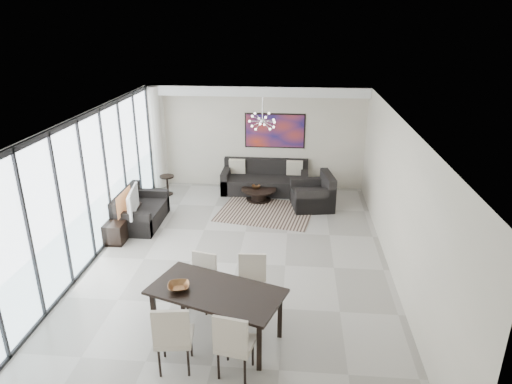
# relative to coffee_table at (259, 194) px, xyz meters

# --- Properties ---
(room_shell) EXTENTS (6.00, 9.00, 2.90)m
(room_shell) POSITION_rel_coffee_table_xyz_m (0.32, -3.39, 1.27)
(room_shell) COLOR #A8A39B
(room_shell) RESTS_ON ground
(window_wall) EXTENTS (0.37, 8.95, 2.90)m
(window_wall) POSITION_rel_coffee_table_xyz_m (-3.00, -3.39, 1.28)
(window_wall) COLOR white
(window_wall) RESTS_ON floor
(soffit) EXTENTS (5.98, 0.40, 0.26)m
(soffit) POSITION_rel_coffee_table_xyz_m (-0.14, 0.91, 2.59)
(soffit) COLOR white
(soffit) RESTS_ON room_shell
(painting) EXTENTS (1.68, 0.04, 0.98)m
(painting) POSITION_rel_coffee_table_xyz_m (0.36, 1.08, 1.47)
(painting) COLOR red
(painting) RESTS_ON room_shell
(chandelier) EXTENTS (0.66, 0.66, 0.71)m
(chandelier) POSITION_rel_coffee_table_xyz_m (0.16, -0.89, 2.17)
(chandelier) COLOR silver
(chandelier) RESTS_ON room_shell
(rug) EXTENTS (2.57, 2.14, 0.01)m
(rug) POSITION_rel_coffee_table_xyz_m (0.24, -0.79, -0.18)
(rug) COLOR black
(rug) RESTS_ON floor
(coffee_table) EXTENTS (0.93, 0.93, 0.33)m
(coffee_table) POSITION_rel_coffee_table_xyz_m (0.00, 0.00, 0.00)
(coffee_table) COLOR black
(coffee_table) RESTS_ON floor
(bowl_coffee) EXTENTS (0.26, 0.26, 0.07)m
(bowl_coffee) POSITION_rel_coffee_table_xyz_m (-0.08, 0.04, 0.18)
(bowl_coffee) COLOR brown
(bowl_coffee) RESTS_ON coffee_table
(sofa_main) EXTENTS (2.38, 0.97, 0.86)m
(sofa_main) POSITION_rel_coffee_table_xyz_m (0.12, 0.68, 0.11)
(sofa_main) COLOR black
(sofa_main) RESTS_ON floor
(loveseat) EXTENTS (0.91, 1.61, 0.81)m
(loveseat) POSITION_rel_coffee_table_xyz_m (-2.69, -1.71, 0.09)
(loveseat) COLOR black
(loveseat) RESTS_ON floor
(armchair) EXTENTS (1.16, 1.21, 0.89)m
(armchair) POSITION_rel_coffee_table_xyz_m (1.45, -0.33, 0.12)
(armchair) COLOR black
(armchair) RESTS_ON floor
(side_table) EXTENTS (0.40, 0.40, 0.54)m
(side_table) POSITION_rel_coffee_table_xyz_m (-2.55, 0.20, 0.18)
(side_table) COLOR black
(side_table) RESTS_ON floor
(tv_console) EXTENTS (0.41, 1.46, 0.46)m
(tv_console) POSITION_rel_coffee_table_xyz_m (-2.90, -2.23, 0.04)
(tv_console) COLOR black
(tv_console) RESTS_ON floor
(television) EXTENTS (0.30, 1.01, 0.58)m
(television) POSITION_rel_coffee_table_xyz_m (-2.74, -2.17, 0.56)
(television) COLOR gray
(television) RESTS_ON tv_console
(dining_table) EXTENTS (2.20, 1.59, 0.83)m
(dining_table) POSITION_rel_coffee_table_xyz_m (-0.17, -5.62, 0.56)
(dining_table) COLOR black
(dining_table) RESTS_ON floor
(dining_chair_sw) EXTENTS (0.56, 0.56, 1.08)m
(dining_chair_sw) POSITION_rel_coffee_table_xyz_m (-0.62, -6.42, 0.44)
(dining_chair_sw) COLOR beige
(dining_chair_sw) RESTS_ON floor
(dining_chair_se) EXTENTS (0.56, 0.56, 1.04)m
(dining_chair_se) POSITION_rel_coffee_table_xyz_m (0.20, -6.45, 0.41)
(dining_chair_se) COLOR beige
(dining_chair_se) RESTS_ON floor
(dining_chair_nw) EXTENTS (0.53, 0.53, 0.95)m
(dining_chair_nw) POSITION_rel_coffee_table_xyz_m (-0.55, -4.81, 0.36)
(dining_chair_nw) COLOR beige
(dining_chair_nw) RESTS_ON floor
(dining_chair_ne) EXTENTS (0.48, 0.48, 1.00)m
(dining_chair_ne) POSITION_rel_coffee_table_xyz_m (0.30, -4.88, 0.39)
(dining_chair_ne) COLOR beige
(dining_chair_ne) RESTS_ON floor
(bowl_dining) EXTENTS (0.39, 0.39, 0.08)m
(bowl_dining) POSITION_rel_coffee_table_xyz_m (-0.73, -5.63, 0.68)
(bowl_dining) COLOR brown
(bowl_dining) RESTS_ON dining_table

